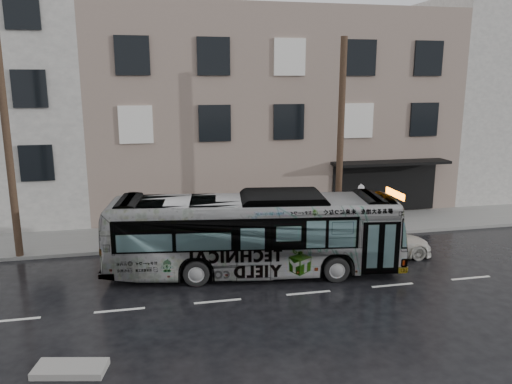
{
  "coord_description": "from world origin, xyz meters",
  "views": [
    {
      "loc": [
        -2.02,
        -18.0,
        7.29
      ],
      "look_at": [
        2.4,
        2.5,
        2.57
      ],
      "focal_mm": 35.0,
      "sensor_mm": 36.0,
      "label": 1
    }
  ],
  "objects_px": {
    "sign_post": "(360,208)",
    "white_sedan": "(381,242)",
    "utility_pole_front": "(340,139)",
    "bus": "(254,234)",
    "utility_pole_rear": "(8,148)"
  },
  "relations": [
    {
      "from": "sign_post",
      "to": "white_sedan",
      "type": "bearing_deg",
      "value": -95.71
    },
    {
      "from": "bus",
      "to": "sign_post",
      "type": "bearing_deg",
      "value": -51.25
    },
    {
      "from": "utility_pole_rear",
      "to": "utility_pole_front",
      "type": "bearing_deg",
      "value": 0.0
    },
    {
      "from": "bus",
      "to": "white_sedan",
      "type": "xyz_separation_m",
      "value": [
        5.57,
        0.62,
        -0.94
      ]
    },
    {
      "from": "bus",
      "to": "utility_pole_front",
      "type": "bearing_deg",
      "value": -45.78
    },
    {
      "from": "utility_pole_rear",
      "to": "sign_post",
      "type": "distance_m",
      "value": 15.46
    },
    {
      "from": "utility_pole_rear",
      "to": "sign_post",
      "type": "bearing_deg",
      "value": 0.0
    },
    {
      "from": "sign_post",
      "to": "white_sedan",
      "type": "relative_size",
      "value": 0.56
    },
    {
      "from": "utility_pole_front",
      "to": "white_sedan",
      "type": "height_order",
      "value": "utility_pole_front"
    },
    {
      "from": "utility_pole_front",
      "to": "sign_post",
      "type": "height_order",
      "value": "utility_pole_front"
    },
    {
      "from": "utility_pole_front",
      "to": "bus",
      "type": "distance_m",
      "value": 6.67
    },
    {
      "from": "bus",
      "to": "white_sedan",
      "type": "bearing_deg",
      "value": -75.75
    },
    {
      "from": "utility_pole_front",
      "to": "utility_pole_rear",
      "type": "distance_m",
      "value": 14.0
    },
    {
      "from": "white_sedan",
      "to": "utility_pole_rear",
      "type": "bearing_deg",
      "value": 80.83
    },
    {
      "from": "utility_pole_rear",
      "to": "bus",
      "type": "relative_size",
      "value": 0.8
    }
  ]
}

